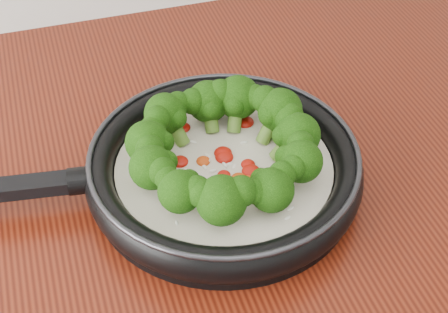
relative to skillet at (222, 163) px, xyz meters
name	(u,v)px	position (x,y,z in m)	size (l,w,h in m)	color
skillet	(222,163)	(0.00, 0.00, 0.00)	(0.55, 0.39, 0.10)	black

